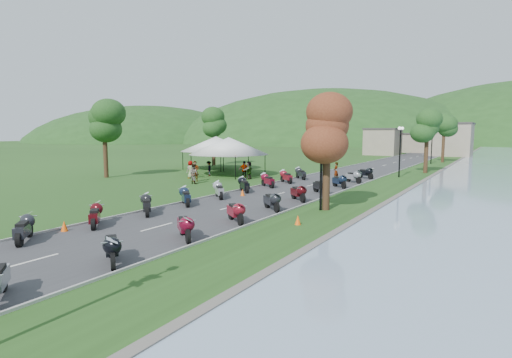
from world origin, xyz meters
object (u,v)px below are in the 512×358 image
Objects in this scene: vendor_tent_main at (229,156)px; pedestrian_c at (209,176)px; pedestrian_a at (195,182)px; pedestrian_b at (194,184)px.

pedestrian_c is at bearing -126.59° from vendor_tent_main.
pedestrian_a is (0.64, -6.16, -2.00)m from vendor_tent_main.
vendor_tent_main is 2.96m from pedestrian_c.
pedestrian_b is 6.29m from pedestrian_c.
vendor_tent_main is 7.79m from pedestrian_b.
vendor_tent_main is 3.57× the size of pedestrian_c.
pedestrian_a is at bearing -84.06° from vendor_tent_main.
pedestrian_c is (-1.30, -1.75, -2.00)m from vendor_tent_main.
pedestrian_b is at bearing -8.02° from pedestrian_c.
pedestrian_a is at bearing -44.95° from pedestrian_b.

